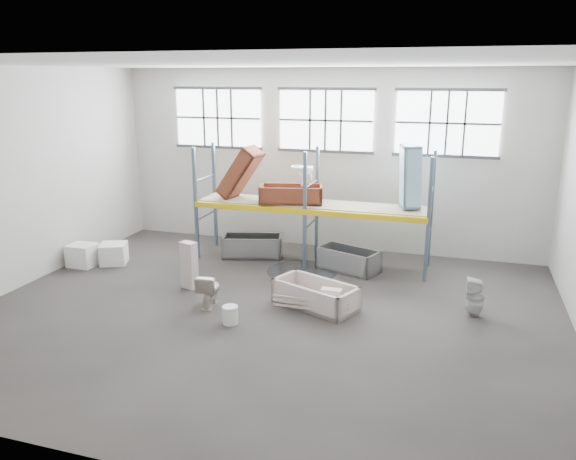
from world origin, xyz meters
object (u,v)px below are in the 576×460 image
at_px(bathtub_beige, 315,295).
at_px(carton_near, 83,255).
at_px(toilet_beige, 209,289).
at_px(cistern_tall, 189,265).
at_px(blue_tub_upright, 410,176).
at_px(steel_tub_left, 252,246).
at_px(bucket, 230,315).
at_px(rust_tub_flat, 291,194).
at_px(toilet_white, 475,297).
at_px(steel_tub_right, 348,260).

distance_m(bathtub_beige, carton_near, 6.48).
bearing_deg(toilet_beige, cistern_tall, -50.63).
height_order(cistern_tall, blue_tub_upright, blue_tub_upright).
distance_m(steel_tub_left, bucket, 4.31).
xyz_separation_m(rust_tub_flat, blue_tub_upright, (2.96, 0.31, 0.58)).
xyz_separation_m(bathtub_beige, steel_tub_left, (-2.52, 2.82, 0.03)).
distance_m(steel_tub_left, carton_near, 4.43).
distance_m(toilet_white, steel_tub_left, 6.21).
bearing_deg(carton_near, bathtub_beige, -6.74).
bearing_deg(rust_tub_flat, toilet_beige, -103.14).
bearing_deg(blue_tub_upright, toilet_beige, -135.41).
relative_size(toilet_beige, steel_tub_left, 0.46).
height_order(toilet_beige, rust_tub_flat, rust_tub_flat).
xyz_separation_m(bathtub_beige, rust_tub_flat, (-1.39, 2.75, 1.56)).
relative_size(bathtub_beige, blue_tub_upright, 1.18).
height_order(bathtub_beige, bucket, bathtub_beige).
height_order(toilet_beige, carton_near, toilet_beige).
relative_size(toilet_white, steel_tub_right, 0.53).
xyz_separation_m(bathtub_beige, bucket, (-1.40, -1.34, -0.08)).
relative_size(toilet_white, bucket, 2.23).
bearing_deg(steel_tub_right, toilet_white, -33.04).
relative_size(cistern_tall, blue_tub_upright, 0.73).
distance_m(toilet_beige, cistern_tall, 1.22).
bearing_deg(cistern_tall, rust_tub_flat, 72.76).
distance_m(toilet_white, bucket, 5.00).
relative_size(rust_tub_flat, blue_tub_upright, 1.06).
height_order(cistern_tall, steel_tub_left, cistern_tall).
height_order(steel_tub_right, bucket, steel_tub_right).
bearing_deg(cistern_tall, toilet_white, 18.80).
bearing_deg(steel_tub_left, carton_near, -152.25).
height_order(steel_tub_left, carton_near, steel_tub_left).
bearing_deg(rust_tub_flat, carton_near, -158.52).
height_order(toilet_beige, toilet_white, toilet_white).
bearing_deg(cistern_tall, bathtub_beige, 12.53).
height_order(cistern_tall, bucket, cistern_tall).
xyz_separation_m(toilet_white, bucket, (-4.64, -1.85, -0.23)).
height_order(steel_tub_left, rust_tub_flat, rust_tub_flat).
xyz_separation_m(blue_tub_upright, carton_near, (-8.01, -2.29, -2.11)).
bearing_deg(steel_tub_right, bathtub_beige, -94.59).
distance_m(blue_tub_upright, bucket, 5.75).
distance_m(toilet_beige, bucket, 1.06).
bearing_deg(blue_tub_upright, toilet_white, -56.92).
bearing_deg(toilet_white, bucket, -73.79).
xyz_separation_m(toilet_beige, rust_tub_flat, (0.79, 3.39, 1.45)).
distance_m(steel_tub_left, rust_tub_flat, 1.90).
bearing_deg(bucket, blue_tub_upright, 55.94).
distance_m(blue_tub_upright, carton_near, 8.60).
xyz_separation_m(bathtub_beige, steel_tub_right, (0.20, 2.48, 0.02)).
relative_size(cistern_tall, steel_tub_right, 0.72).
distance_m(rust_tub_flat, blue_tub_upright, 3.03).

